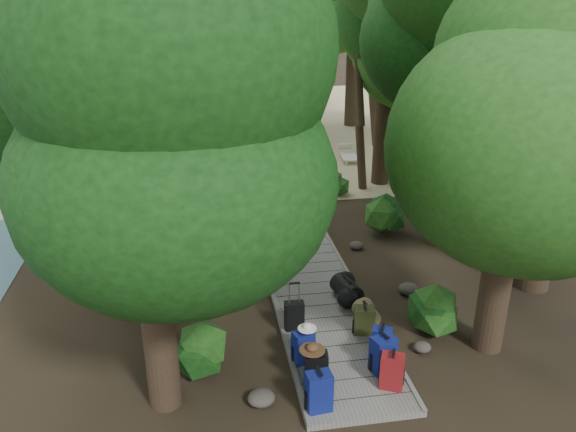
{
  "coord_description": "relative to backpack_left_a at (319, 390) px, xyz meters",
  "views": [
    {
      "loc": [
        -2.43,
        -11.77,
        6.55
      ],
      "look_at": [
        -0.23,
        1.53,
        1.0
      ],
      "focal_mm": 35.0,
      "sensor_mm": 36.0,
      "label": 1
    }
  ],
  "objects": [
    {
      "name": "rock_right_d",
      "position": [
        3.83,
        8.49,
        -0.36
      ],
      "size": [
        0.53,
        0.48,
        0.29
      ],
      "primitive_type": null,
      "color": "#4C473F",
      "rests_on": "ground"
    },
    {
      "name": "shrub_left_c",
      "position": [
        -1.73,
        9.48,
        -0.04
      ],
      "size": [
        1.03,
        1.03,
        0.93
      ],
      "primitive_type": null,
      "color": "#1A4414",
      "rests_on": "ground"
    },
    {
      "name": "palm_left_a",
      "position": [
        -3.54,
        10.48,
        2.99
      ],
      "size": [
        4.4,
        4.4,
        7.0
      ],
      "primitive_type": null,
      "color": "#183E11",
      "rests_on": "ground"
    },
    {
      "name": "backpack_right_a",
      "position": [
        1.36,
        0.34,
        -0.03
      ],
      "size": [
        0.48,
        0.42,
        0.71
      ],
      "primitive_type": null,
      "rotation": [
        0.0,
        0.0,
        -0.43
      ],
      "color": "maroon",
      "rests_on": "boardwalk"
    },
    {
      "name": "tree_back_d",
      "position": [
        -5.17,
        18.55,
        3.08
      ],
      "size": [
        4.31,
        4.31,
        7.18
      ],
      "primitive_type": null,
      "color": "black",
      "rests_on": "ground"
    },
    {
      "name": "shrub_right_b",
      "position": [
        3.4,
        6.85,
        0.09
      ],
      "size": [
        1.32,
        1.32,
        1.18
      ],
      "primitive_type": null,
      "color": "#1A4414",
      "rests_on": "ground"
    },
    {
      "name": "rock_right_b",
      "position": [
        2.86,
        3.49,
        -0.38
      ],
      "size": [
        0.47,
        0.42,
        0.26
      ],
      "primitive_type": null,
      "color": "#4C473F",
      "rests_on": "ground"
    },
    {
      "name": "suitcase_on_boardwalk",
      "position": [
        0.01,
        2.34,
        -0.08
      ],
      "size": [
        0.4,
        0.23,
        0.61
      ],
      "primitive_type": null,
      "rotation": [
        0.0,
        0.0,
        -0.05
      ],
      "color": "black",
      "rests_on": "boardwalk"
    },
    {
      "name": "tree_back_c",
      "position": [
        6.02,
        19.95,
        4.52
      ],
      "size": [
        5.59,
        5.59,
        10.05
      ],
      "primitive_type": null,
      "color": "black",
      "rests_on": "ground"
    },
    {
      "name": "tree_left_a",
      "position": [
        -2.49,
        0.71,
        3.35
      ],
      "size": [
        4.63,
        4.63,
        7.71
      ],
      "primitive_type": null,
      "color": "black",
      "rests_on": "ground"
    },
    {
      "name": "kayak",
      "position": [
        -1.84,
        14.66,
        -0.31
      ],
      "size": [
        1.59,
        3.67,
        0.36
      ],
      "primitive_type": "ellipsoid",
      "rotation": [
        0.0,
        0.0,
        0.23
      ],
      "color": "red",
      "rests_on": "sand_beach"
    },
    {
      "name": "tree_left_b",
      "position": [
        -3.63,
        4.54,
        4.31
      ],
      "size": [
        5.35,
        5.35,
        9.62
      ],
      "primitive_type": null,
      "color": "black",
      "rests_on": "ground"
    },
    {
      "name": "rock_left_b",
      "position": [
        -1.93,
        2.42,
        -0.39
      ],
      "size": [
        0.41,
        0.37,
        0.23
      ],
      "primitive_type": null,
      "color": "#4C473F",
      "rests_on": "ground"
    },
    {
      "name": "hat_white",
      "position": [
        0.06,
        1.29,
        0.36
      ],
      "size": [
        0.35,
        0.35,
        0.12
      ],
      "primitive_type": null,
      "color": "silver",
      "rests_on": "backpack_left_c"
    },
    {
      "name": "tree_right_f",
      "position": [
        7.74,
        13.74,
        4.87
      ],
      "size": [
        6.02,
        6.02,
        10.75
      ],
      "primitive_type": null,
      "color": "black",
      "rests_on": "ground"
    },
    {
      "name": "lone_suitcase_on_sand",
      "position": [
        0.99,
        12.36,
        -0.17
      ],
      "size": [
        0.44,
        0.32,
        0.63
      ],
      "primitive_type": null,
      "rotation": [
        0.0,
        0.0,
        0.25
      ],
      "color": "black",
      "rests_on": "sand_beach"
    },
    {
      "name": "tree_right_c",
      "position": [
        4.56,
        6.08,
        3.51
      ],
      "size": [
        4.63,
        4.63,
        8.02
      ],
      "primitive_type": null,
      "color": "black",
      "rests_on": "ground"
    },
    {
      "name": "rock_left_a",
      "position": [
        -0.9,
        0.4,
        -0.38
      ],
      "size": [
        0.47,
        0.42,
        0.26
      ],
      "primitive_type": null,
      "color": "#4C473F",
      "rests_on": "ground"
    },
    {
      "name": "duffel_right_black",
      "position": [
        1.35,
        3.31,
        -0.15
      ],
      "size": [
        0.62,
        0.83,
        0.47
      ],
      "primitive_type": null,
      "rotation": [
        0.0,
        0.0,
        0.21
      ],
      "color": "black",
      "rests_on": "boardwalk"
    },
    {
      "name": "backpack_right_c",
      "position": [
        1.47,
        1.25,
        -0.07
      ],
      "size": [
        0.44,
        0.39,
        0.62
      ],
      "primitive_type": null,
      "rotation": [
        0.0,
        0.0,
        -0.45
      ],
      "color": "navy",
      "rests_on": "boardwalk"
    },
    {
      "name": "tree_right_e",
      "position": [
        4.66,
        11.11,
        3.86
      ],
      "size": [
        4.85,
        4.85,
        8.74
      ],
      "primitive_type": null,
      "color": "black",
      "rests_on": "ground"
    },
    {
      "name": "backpack_left_c",
      "position": [
        -0.01,
        1.29,
        -0.04
      ],
      "size": [
        0.44,
        0.37,
        0.69
      ],
      "primitive_type": null,
      "rotation": [
        0.0,
        0.0,
        0.32
      ],
      "color": "navy",
      "rests_on": "boardwalk"
    },
    {
      "name": "palm_right_b",
      "position": [
        6.03,
        16.17,
        4.09
      ],
      "size": [
        4.75,
        4.75,
        9.18
      ],
      "primitive_type": null,
      "color": "#183E11",
      "rests_on": "ground"
    },
    {
      "name": "shrub_right_a",
      "position": [
        2.86,
        1.99,
        -0.04
      ],
      "size": [
        1.03,
        1.03,
        0.92
      ],
      "primitive_type": null,
      "color": "#1A4414",
      "rests_on": "ground"
    },
    {
      "name": "tree_left_c",
      "position": [
        -3.21,
        8.26,
        3.05
      ],
      "size": [
        4.08,
        4.08,
        7.1
      ],
      "primitive_type": null,
      "color": "black",
      "rests_on": "ground"
    },
    {
      "name": "rock_right_a",
      "position": [
        2.34,
        1.36,
        -0.41
      ],
      "size": [
        0.35,
        0.31,
        0.19
      ],
      "primitive_type": null,
      "color": "#4C473F",
      "rests_on": "ground"
    },
    {
      "name": "ground",
      "position": [
        0.74,
        4.64,
        -0.5
      ],
      "size": [
        120.0,
        120.0,
        0.0
      ],
      "primitive_type": "plane",
      "color": "#312518",
      "rests_on": "ground"
    },
    {
      "name": "sand_beach",
      "position": [
        0.74,
        20.64,
        -0.49
      ],
      "size": [
        40.0,
        22.0,
        0.02
      ],
      "primitive_type": "cube",
      "color": "#C5B085",
      "rests_on": "ground"
    },
    {
      "name": "backpack_left_b",
      "position": [
        0.09,
        0.6,
        -0.03
      ],
      "size": [
        0.42,
        0.32,
        0.71
      ],
      "primitive_type": null,
      "rotation": [
        0.0,
        0.0,
        -0.12
      ],
      "color": "black",
      "rests_on": "boardwalk"
    },
    {
      "name": "shrub_right_c",
      "position": [
        2.73,
        10.17,
        -0.09
      ],
      "size": [
        0.92,
        0.92,
        0.82
      ],
      "primitive_type": null,
      "color": "#1A4414",
      "rests_on": "ground"
    },
    {
      "name": "shrub_left_a",
      "position": [
        -1.76,
        1.25,
        -0.05
      ],
      "size": [
        1.01,
        1.01,
        0.91
      ],
      "primitive_type": null,
      "color": "#1A4414",
      "rests_on": "ground"
    },
    {
      "name": "rock_right_c",
      "position": [
        2.34,
        5.99,
        -0.4
      ],
      "size": [
        0.36,
        0.33,
        0.2
      ],
      "primitive_type": null,
      "color": "#4C473F",
      "rests_on": "ground"
    },
    {
      "name": "palm_right_c",
      "position": [
        2.83,
        17.74,
        3.31
      ],
      "size": [
        4.79,
        4.79,
        7.62
      ],
      "primitive_type": null,
      "color": "#183E11",
      "rests_on": "ground"
    },
    {
      "name": "hat_brown",
      "position": [
        0.01,
        0.61,
        0.4
      ],
      "size": [
        0.44,
        0.44,
        0.13
      ],
      "primitive_type": null,
      "color": "#51351E",
      "rests_on": "backpack_left_b"
    },
    {
      "name": "boardwalk",
      "position": [
        0.74,
        5.64,
        -0.44
      ],
      "size": [
        2.0,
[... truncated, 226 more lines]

